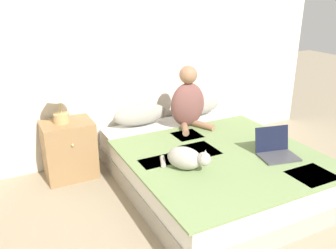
# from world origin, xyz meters

# --- Properties ---
(wall_back) EXTENTS (5.29, 0.05, 2.55)m
(wall_back) POSITION_xyz_m (0.00, 3.49, 1.27)
(wall_back) COLOR silver
(wall_back) RESTS_ON ground_plane
(bed) EXTENTS (1.68, 2.05, 0.41)m
(bed) POSITION_xyz_m (0.52, 2.40, 0.20)
(bed) COLOR #9E998E
(bed) RESTS_ON ground_plane
(pillow_near) EXTENTS (0.62, 0.22, 0.24)m
(pillow_near) POSITION_xyz_m (0.16, 3.29, 0.53)
(pillow_near) COLOR gray
(pillow_near) RESTS_ON bed
(pillow_far) EXTENTS (0.62, 0.22, 0.24)m
(pillow_far) POSITION_xyz_m (0.89, 3.29, 0.53)
(pillow_far) COLOR gray
(pillow_far) RESTS_ON bed
(person_sitting) EXTENTS (0.40, 0.39, 0.67)m
(person_sitting) POSITION_xyz_m (0.61, 3.01, 0.69)
(person_sitting) COLOR brown
(person_sitting) RESTS_ON bed
(cat_tabby) EXTENTS (0.34, 0.44, 0.19)m
(cat_tabby) POSITION_xyz_m (0.09, 2.13, 0.51)
(cat_tabby) COLOR #A8A399
(cat_tabby) RESTS_ON bed
(laptop_open) EXTENTS (0.38, 0.35, 0.25)m
(laptop_open) POSITION_xyz_m (0.94, 1.99, 0.47)
(laptop_open) COLOR #424247
(laptop_open) RESTS_ON bed
(nightstand) EXTENTS (0.50, 0.41, 0.60)m
(nightstand) POSITION_xyz_m (-0.66, 3.22, 0.30)
(nightstand) COLOR #937047
(nightstand) RESTS_ON ground_plane
(table_lamp) EXTENTS (0.28, 0.28, 0.45)m
(table_lamp) POSITION_xyz_m (-0.70, 3.23, 0.91)
(table_lamp) COLOR tan
(table_lamp) RESTS_ON nightstand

